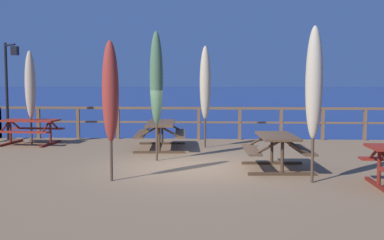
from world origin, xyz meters
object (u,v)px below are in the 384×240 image
Objects in this scene: patio_umbrella_short_front at (110,92)px; lamp_post_hooked at (10,76)px; patio_umbrella_tall_back_left at (30,85)px; picnic_table_mid_left at (161,129)px; picnic_table_mid_centre at (30,127)px; patio_umbrella_short_back at (156,79)px; patio_umbrella_tall_back_right at (205,83)px; patio_umbrella_short_mid at (314,84)px; picnic_table_front_right at (277,145)px.

patio_umbrella_short_front is 0.85× the size of lamp_post_hooked.
picnic_table_mid_left is at bearing -9.50° from patio_umbrella_tall_back_left.
patio_umbrella_short_front is (3.71, -5.12, 1.17)m from picnic_table_mid_centre.
patio_umbrella_short_back is 2.44m from patio_umbrella_short_front.
picnic_table_mid_left is 1.86m from patio_umbrella_tall_back_right.
patio_umbrella_short_back is 1.09× the size of patio_umbrella_tall_back_left.
patio_umbrella_short_front is at bearing -51.79° from lamp_post_hooked.
lamp_post_hooked reaches higher than patio_umbrella_tall_back_right.
patio_umbrella_short_front is 0.91× the size of patio_umbrella_short_mid.
lamp_post_hooked reaches higher than patio_umbrella_tall_back_left.
patio_umbrella_tall_back_left is at bearing 170.50° from picnic_table_mid_left.
patio_umbrella_short_front is at bearing -54.30° from patio_umbrella_tall_back_left.
patio_umbrella_short_front is at bearing -179.24° from patio_umbrella_short_mid.
patio_umbrella_tall_back_right is (5.41, -0.42, 1.34)m from picnic_table_mid_centre.
picnic_table_front_right is 1.93m from patio_umbrella_short_mid.
picnic_table_mid_centre is 0.56× the size of patio_umbrella_short_back.
picnic_table_mid_left is at bearing 94.16° from patio_umbrella_short_back.
patio_umbrella_tall_back_right is 1.00× the size of patio_umbrella_short_mid.
patio_umbrella_tall_back_right is at bearing 70.09° from patio_umbrella_short_front.
patio_umbrella_short_mid is at bearing -34.67° from lamp_post_hooked.
picnic_table_mid_centre is 6.43m from patio_umbrella_short_front.
patio_umbrella_tall_back_right is 5.12m from patio_umbrella_short_mid.
picnic_table_mid_left is 0.77× the size of patio_umbrella_short_mid.
picnic_table_front_right is 0.97× the size of picnic_table_mid_centre.
picnic_table_mid_centre is 2.04m from lamp_post_hooked.
patio_umbrella_tall_back_right is at bearing -4.24° from patio_umbrella_tall_back_left.
picnic_table_mid_left is 1.29× the size of picnic_table_mid_centre.
picnic_table_mid_centre is 0.61× the size of patio_umbrella_tall_back_left.
lamp_post_hooked is (-5.13, 1.56, 1.55)m from picnic_table_mid_left.
picnic_table_mid_left is 0.84× the size of patio_umbrella_short_front.
lamp_post_hooked reaches higher than picnic_table_mid_left.
picnic_table_mid_centre is 1.28m from patio_umbrella_tall_back_left.
patio_umbrella_tall_back_left is at bearing 151.86° from picnic_table_front_right.
patio_umbrella_short_mid is (2.16, -4.65, -0.00)m from patio_umbrella_tall_back_right.
lamp_post_hooked is at bearing 128.21° from patio_umbrella_short_front.
patio_umbrella_short_back is at bearing -34.42° from lamp_post_hooked.
patio_umbrella_short_back reaches higher than patio_umbrella_tall_back_right.
patio_umbrella_short_mid is at bearing -33.81° from picnic_table_mid_centre.
patio_umbrella_short_front is at bearing -103.81° from patio_umbrella_short_back.
picnic_table_front_right is at bearing -46.37° from picnic_table_mid_left.
picnic_table_front_right is at bearing -19.98° from patio_umbrella_short_back.
patio_umbrella_tall_back_left is 9.06m from patio_umbrella_short_mid.
picnic_table_front_right is 3.97m from patio_umbrella_tall_back_right.
patio_umbrella_tall_back_left reaches higher than picnic_table_front_right.
picnic_table_mid_centre is at bearing 170.32° from picnic_table_mid_left.
picnic_table_mid_centre is at bearing 146.19° from patio_umbrella_short_mid.
patio_umbrella_short_front is (-0.43, -4.41, 1.16)m from picnic_table_mid_left.
patio_umbrella_tall_back_right is at bearing 116.20° from picnic_table_front_right.
patio_umbrella_short_front reaches higher than picnic_table_mid_left.
lamp_post_hooked is at bearing 145.58° from patio_umbrella_short_back.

